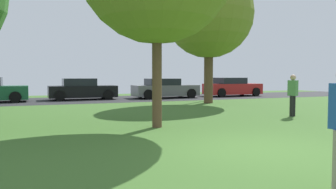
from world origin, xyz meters
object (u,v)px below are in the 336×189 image
at_px(birch_tree_lone, 209,14).
at_px(parked_car_black, 82,90).
at_px(street_lamp_post, 206,64).
at_px(parked_car_red, 232,87).
at_px(parked_car_grey, 165,89).
at_px(person_bystander, 293,94).

xyz_separation_m(birch_tree_lone, parked_car_black, (-6.14, 5.53, -4.32)).
relative_size(parked_car_black, street_lamp_post, 0.94).
xyz_separation_m(parked_car_black, street_lamp_post, (6.78, -4.13, 1.62)).
relative_size(birch_tree_lone, parked_car_red, 1.75).
relative_size(parked_car_grey, parked_car_red, 1.04).
xyz_separation_m(birch_tree_lone, parked_car_grey, (-0.63, 5.01, -4.33)).
height_order(parked_car_black, parked_car_red, parked_car_red).
height_order(birch_tree_lone, parked_car_red, birch_tree_lone).
xyz_separation_m(parked_car_black, parked_car_red, (11.03, -0.41, 0.02)).
xyz_separation_m(person_bystander, parked_car_grey, (-0.52, 11.63, -0.23)).
distance_m(person_bystander, parked_car_black, 13.57).
height_order(person_bystander, parked_car_red, person_bystander).
bearing_deg(birch_tree_lone, parked_car_red, 46.33).
bearing_deg(parked_car_grey, street_lamp_post, -70.58).
bearing_deg(street_lamp_post, parked_car_grey, 109.42).
bearing_deg(person_bystander, street_lamp_post, -26.90).
xyz_separation_m(parked_car_grey, street_lamp_post, (1.27, -3.60, 1.63)).
height_order(birch_tree_lone, street_lamp_post, birch_tree_lone).
bearing_deg(parked_car_black, person_bystander, -63.60).
bearing_deg(person_bystander, parked_car_black, 4.81).
relative_size(parked_car_black, parked_car_red, 0.99).
distance_m(parked_car_red, street_lamp_post, 5.87).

